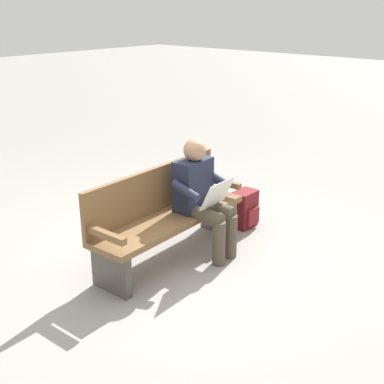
# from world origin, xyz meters

# --- Properties ---
(ground_plane) EXTENTS (40.00, 40.00, 0.00)m
(ground_plane) POSITION_xyz_m (0.00, 0.00, 0.00)
(ground_plane) COLOR gray
(bench_near) EXTENTS (1.82, 0.56, 0.90)m
(bench_near) POSITION_xyz_m (0.00, -0.07, 0.46)
(bench_near) COLOR brown
(bench_near) RESTS_ON ground
(person_seated) EXTENTS (0.58, 0.59, 1.18)m
(person_seated) POSITION_xyz_m (-0.29, 0.15, 0.63)
(person_seated) COLOR #1E2338
(person_seated) RESTS_ON ground
(backpack) EXTENTS (0.28, 0.24, 0.42)m
(backpack) POSITION_xyz_m (-1.10, 0.11, 0.21)
(backpack) COLOR maroon
(backpack) RESTS_ON ground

